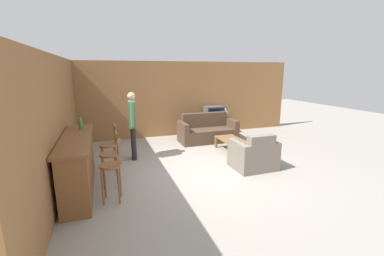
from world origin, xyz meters
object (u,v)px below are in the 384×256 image
object	(u,v)px
coffee_table	(231,141)
table_lamp	(225,111)
bar_chair_far	(109,149)
tv_unit	(213,127)
book_on_table	(236,140)
bar_chair_mid	(110,158)
bar_chair_near	(112,170)
armchair_near	(254,156)
bottle	(80,123)
couch_far	(207,131)
person_by_window	(133,122)
tv	(214,113)

from	to	relation	value
coffee_table	table_lamp	size ratio (longest dim) A/B	2.36
bar_chair_far	tv_unit	bearing A→B (deg)	35.33
coffee_table	book_on_table	distance (m)	0.19
bar_chair_mid	bar_chair_near	bearing A→B (deg)	-90.01
armchair_near	bottle	xyz separation A→B (m)	(-3.78, 0.84, 0.88)
bar_chair_near	couch_far	distance (m)	4.45
bar_chair_near	bar_chair_far	world-z (taller)	same
tv_unit	person_by_window	size ratio (longest dim) A/B	0.68
bar_chair_far	table_lamp	xyz separation A→B (m)	(4.18, 2.64, 0.25)
couch_far	tv	size ratio (longest dim) A/B	2.83
person_by_window	armchair_near	bearing A→B (deg)	-31.95
bar_chair_mid	bar_chair_far	world-z (taller)	same
bar_chair_mid	tv	size ratio (longest dim) A/B	1.69
bar_chair_far	couch_far	bearing A→B (deg)	30.13
armchair_near	person_by_window	bearing A→B (deg)	148.05
tv_unit	person_by_window	world-z (taller)	person_by_window
bar_chair_near	bottle	distance (m)	1.58
bar_chair_far	armchair_near	distance (m)	3.35
bar_chair_near	table_lamp	size ratio (longest dim) A/B	2.53
tv_unit	book_on_table	bearing A→B (deg)	-97.56
bar_chair_near	bottle	bearing A→B (deg)	111.79
bar_chair_mid	table_lamp	size ratio (longest dim) A/B	2.53
tv	book_on_table	xyz separation A→B (m)	(-0.30, -2.26, -0.39)
bar_chair_near	book_on_table	size ratio (longest dim) A/B	5.54
table_lamp	bar_chair_near	bearing A→B (deg)	-136.48
bar_chair_near	tv_unit	distance (m)	5.46
bar_chair_mid	bar_chair_far	bearing A→B (deg)	90.00
bar_chair_far	armchair_near	world-z (taller)	bar_chair_far
tv	bar_chair_mid	bearing A→B (deg)	-138.23
bar_chair_far	tv_unit	world-z (taller)	bar_chair_far
tv	book_on_table	distance (m)	2.32
couch_far	coffee_table	world-z (taller)	couch_far
armchair_near	tv_unit	size ratio (longest dim) A/B	0.80
bottle	person_by_window	distance (m)	1.42
armchair_near	tv_unit	xyz separation A→B (m)	(0.49, 3.47, -0.07)
tv	tv_unit	bearing A→B (deg)	90.00
bar_chair_far	tv	xyz separation A→B (m)	(3.73, 2.64, 0.18)
tv_unit	armchair_near	bearing A→B (deg)	-98.02
armchair_near	tv_unit	bearing A→B (deg)	81.98
armchair_near	couch_far	bearing A→B (deg)	92.28
bar_chair_mid	coffee_table	world-z (taller)	bar_chair_mid
bar_chair_far	bar_chair_near	bearing A→B (deg)	-90.00
armchair_near	coffee_table	bearing A→B (deg)	85.33
couch_far	armchair_near	xyz separation A→B (m)	(0.11, -2.64, 0.00)
coffee_table	bottle	distance (m)	4.02
coffee_table	table_lamp	xyz separation A→B (m)	(0.83, 2.10, 0.52)
bar_chair_near	armchair_near	world-z (taller)	bar_chair_near
table_lamp	armchair_near	bearing A→B (deg)	-105.22
coffee_table	book_on_table	size ratio (longest dim) A/B	5.17
bar_chair_near	table_lamp	world-z (taller)	bar_chair_near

